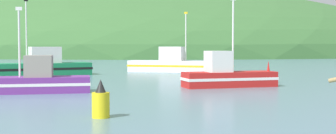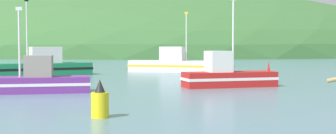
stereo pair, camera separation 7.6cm
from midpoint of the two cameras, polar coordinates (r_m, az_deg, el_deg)
hill_far_right at (r=175.21m, az=-5.83°, el=1.77°), size 209.60×167.68×46.73m
fishing_boat_purple at (r=27.02m, az=-17.30°, el=-1.76°), size 7.35×5.14×4.95m
fishing_boat_red at (r=29.73m, az=7.70°, el=-1.09°), size 6.26×4.88×5.92m
fishing_boat_white at (r=46.37m, az=1.45°, el=0.35°), size 11.06×1.97×6.24m
fishing_boat_green at (r=42.29m, az=-16.92°, el=-0.01°), size 9.72×9.52×6.93m
channel_buoy at (r=16.98m, az=-8.57°, el=-4.45°), size 0.67×0.67×1.46m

